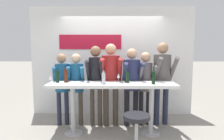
% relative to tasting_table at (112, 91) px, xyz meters
% --- Properties ---
extents(ground_plane, '(40.00, 40.00, 0.00)m').
position_rel_tasting_table_xyz_m(ground_plane, '(-0.00, 0.00, -0.87)').
color(ground_plane, gray).
extents(back_wall, '(4.11, 0.12, 2.74)m').
position_rel_tasting_table_xyz_m(back_wall, '(-0.01, 1.25, 0.51)').
color(back_wall, white).
rests_on(back_wall, ground_plane).
extents(tasting_table, '(2.51, 0.54, 1.04)m').
position_rel_tasting_table_xyz_m(tasting_table, '(0.00, 0.00, 0.00)').
color(tasting_table, white).
rests_on(tasting_table, ground_plane).
extents(bar_stool, '(0.47, 0.47, 0.62)m').
position_rel_tasting_table_xyz_m(bar_stool, '(0.41, -0.64, -0.45)').
color(bar_stool, '#B2B2B7').
rests_on(bar_stool, ground_plane).
extents(person_far_left, '(0.42, 0.53, 1.60)m').
position_rel_tasting_table_xyz_m(person_far_left, '(-1.10, 0.48, 0.13)').
color(person_far_left, '#23283D').
rests_on(person_far_left, ground_plane).
extents(person_left, '(0.39, 0.50, 1.60)m').
position_rel_tasting_table_xyz_m(person_left, '(-0.78, 0.46, 0.13)').
color(person_left, '#473D33').
rests_on(person_left, ground_plane).
extents(person_center_left, '(0.37, 0.52, 1.76)m').
position_rel_tasting_table_xyz_m(person_center_left, '(-0.36, 0.43, 0.25)').
color(person_center_left, '#473D33').
rests_on(person_center_left, ground_plane).
extents(person_center, '(0.48, 0.59, 1.81)m').
position_rel_tasting_table_xyz_m(person_center, '(-0.03, 0.43, 0.25)').
color(person_center, '#473D33').
rests_on(person_center, ground_plane).
extents(person_center_right, '(0.47, 0.57, 1.71)m').
position_rel_tasting_table_xyz_m(person_center_right, '(0.42, 0.43, 0.19)').
color(person_center_right, black).
rests_on(person_center_right, ground_plane).
extents(person_right, '(0.40, 0.51, 1.63)m').
position_rel_tasting_table_xyz_m(person_right, '(0.73, 0.48, 0.15)').
color(person_right, black).
rests_on(person_right, ground_plane).
extents(person_far_right, '(0.51, 0.62, 1.83)m').
position_rel_tasting_table_xyz_m(person_far_right, '(1.10, 0.49, 0.27)').
color(person_far_right, '#23283D').
rests_on(person_far_right, ground_plane).
extents(wine_bottle_0, '(0.08, 0.08, 0.32)m').
position_rel_tasting_table_xyz_m(wine_bottle_0, '(-0.93, 0.12, 0.31)').
color(wine_bottle_0, '#4C1E0F').
rests_on(wine_bottle_0, tasting_table).
extents(wine_bottle_1, '(0.06, 0.06, 0.33)m').
position_rel_tasting_table_xyz_m(wine_bottle_1, '(0.79, -0.09, 0.31)').
color(wine_bottle_1, black).
rests_on(wine_bottle_1, tasting_table).
extents(wine_bottle_2, '(0.07, 0.07, 0.28)m').
position_rel_tasting_table_xyz_m(wine_bottle_2, '(-0.16, -0.11, 0.29)').
color(wine_bottle_2, '#B7BCC1').
rests_on(wine_bottle_2, tasting_table).
extents(wine_bottle_3, '(0.06, 0.06, 0.30)m').
position_rel_tasting_table_xyz_m(wine_bottle_3, '(-1.09, 0.10, 0.30)').
color(wine_bottle_3, black).
rests_on(wine_bottle_3, tasting_table).
extents(wine_bottle_4, '(0.08, 0.08, 0.26)m').
position_rel_tasting_table_xyz_m(wine_bottle_4, '(0.30, 0.08, 0.29)').
color(wine_bottle_4, black).
rests_on(wine_bottle_4, tasting_table).
extents(wine_glass_0, '(0.07, 0.07, 0.18)m').
position_rel_tasting_table_xyz_m(wine_glass_0, '(0.13, 0.13, 0.29)').
color(wine_glass_0, silver).
rests_on(wine_glass_0, tasting_table).
extents(wine_glass_1, '(0.07, 0.07, 0.18)m').
position_rel_tasting_table_xyz_m(wine_glass_1, '(-1.18, -0.10, 0.29)').
color(wine_glass_1, silver).
rests_on(wine_glass_1, tasting_table).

